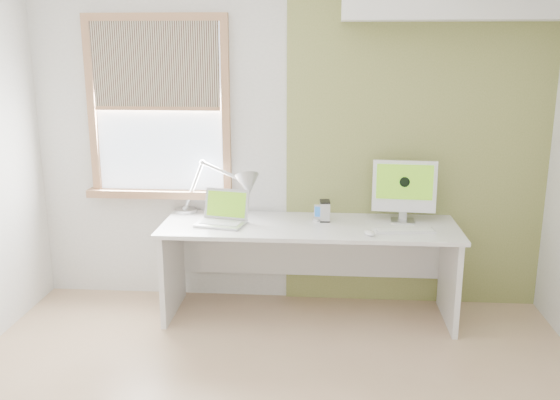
# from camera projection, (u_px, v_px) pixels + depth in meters

# --- Properties ---
(room) EXTENTS (4.04, 3.54, 2.64)m
(room) POSITION_uv_depth(u_px,v_px,m) (264.00, 193.00, 3.01)
(room) COLOR tan
(room) RESTS_ON ground
(accent_wall) EXTENTS (2.00, 0.02, 2.60)m
(accent_wall) POSITION_uv_depth(u_px,v_px,m) (417.00, 143.00, 4.62)
(accent_wall) COLOR olive
(accent_wall) RESTS_ON room
(window) EXTENTS (1.20, 0.14, 1.42)m
(window) POSITION_uv_depth(u_px,v_px,m) (158.00, 109.00, 4.68)
(window) COLOR #A37350
(window) RESTS_ON room
(desk) EXTENTS (2.20, 0.70, 0.73)m
(desk) POSITION_uv_depth(u_px,v_px,m) (309.00, 247.00, 4.58)
(desk) COLOR silver
(desk) RESTS_ON room
(desk_lamp) EXTENTS (0.75, 0.34, 0.43)m
(desk_lamp) POSITION_uv_depth(u_px,v_px,m) (236.00, 188.00, 4.66)
(desk_lamp) COLOR #B3B5B8
(desk_lamp) RESTS_ON desk
(laptop) EXTENTS (0.40, 0.34, 0.24)m
(laptop) POSITION_uv_depth(u_px,v_px,m) (223.00, 215.00, 4.50)
(laptop) COLOR #B3B5B8
(laptop) RESTS_ON desk
(phone_dock) EXTENTS (0.08, 0.08, 0.13)m
(phone_dock) POSITION_uv_depth(u_px,v_px,m) (318.00, 216.00, 4.56)
(phone_dock) COLOR #B3B5B8
(phone_dock) RESTS_ON desk
(external_drive) EXTENTS (0.08, 0.13, 0.16)m
(external_drive) POSITION_uv_depth(u_px,v_px,m) (325.00, 211.00, 4.56)
(external_drive) COLOR #B3B5B8
(external_drive) RESTS_ON desk
(imac) EXTENTS (0.48, 0.17, 0.46)m
(imac) POSITION_uv_depth(u_px,v_px,m) (404.00, 188.00, 4.51)
(imac) COLOR #B3B5B8
(imac) RESTS_ON desk
(keyboard) EXTENTS (0.43, 0.16, 0.02)m
(keyboard) POSITION_uv_depth(u_px,v_px,m) (405.00, 230.00, 4.30)
(keyboard) COLOR white
(keyboard) RESTS_ON desk
(mouse) EXTENTS (0.09, 0.12, 0.03)m
(mouse) POSITION_uv_depth(u_px,v_px,m) (370.00, 233.00, 4.22)
(mouse) COLOR white
(mouse) RESTS_ON desk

